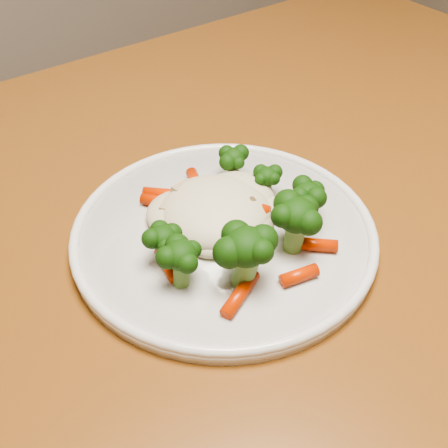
# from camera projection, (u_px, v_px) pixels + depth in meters

# --- Properties ---
(dining_table) EXTENTS (1.25, 0.88, 0.75)m
(dining_table) POSITION_uv_depth(u_px,v_px,m) (239.00, 258.00, 0.66)
(dining_table) COLOR brown
(dining_table) RESTS_ON ground
(plate) EXTENTS (0.29, 0.29, 0.01)m
(plate) POSITION_uv_depth(u_px,v_px,m) (224.00, 235.00, 0.54)
(plate) COLOR white
(plate) RESTS_ON dining_table
(meal) EXTENTS (0.19, 0.19, 0.05)m
(meal) POSITION_uv_depth(u_px,v_px,m) (232.00, 217.00, 0.51)
(meal) COLOR beige
(meal) RESTS_ON plate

